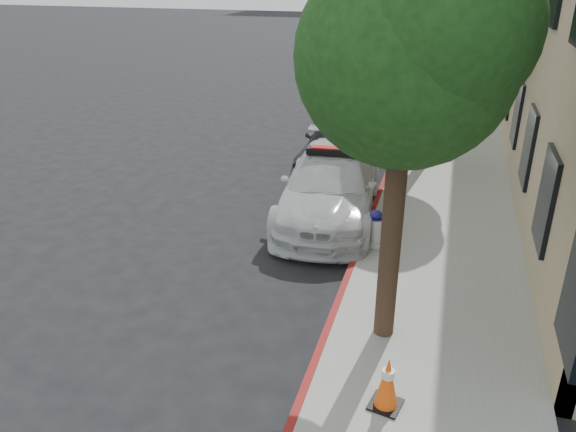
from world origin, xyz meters
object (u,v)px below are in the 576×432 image
(police_car, at_px, (330,185))
(fire_hydrant, at_px, (375,229))
(parked_car_far, at_px, (389,64))
(parked_car_mid, at_px, (344,141))
(traffic_cone, at_px, (387,383))

(police_car, bearing_deg, fire_hydrant, -56.56)
(police_car, bearing_deg, parked_car_far, 87.09)
(parked_car_mid, bearing_deg, traffic_cone, -73.02)
(police_car, xyz_separation_m, parked_car_mid, (-0.34, 3.28, 0.06))
(parked_car_mid, relative_size, traffic_cone, 6.34)
(police_car, bearing_deg, parked_car_mid, 90.54)
(parked_car_mid, bearing_deg, police_car, -81.56)
(fire_hydrant, bearing_deg, traffic_cone, -89.52)
(traffic_cone, bearing_deg, parked_car_mid, 104.44)
(police_car, bearing_deg, traffic_cone, -76.45)
(traffic_cone, bearing_deg, police_car, 108.91)
(police_car, distance_m, parked_car_far, 16.74)
(police_car, height_order, parked_car_mid, police_car)
(police_car, relative_size, parked_car_mid, 1.12)
(traffic_cone, bearing_deg, fire_hydrant, 100.14)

